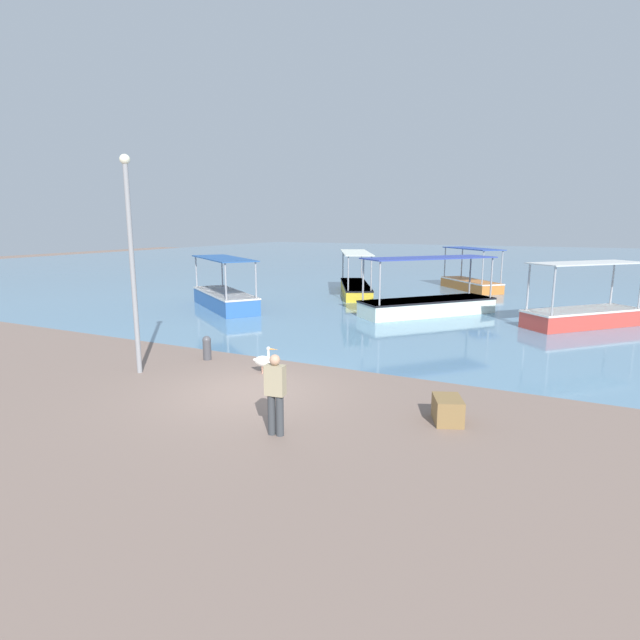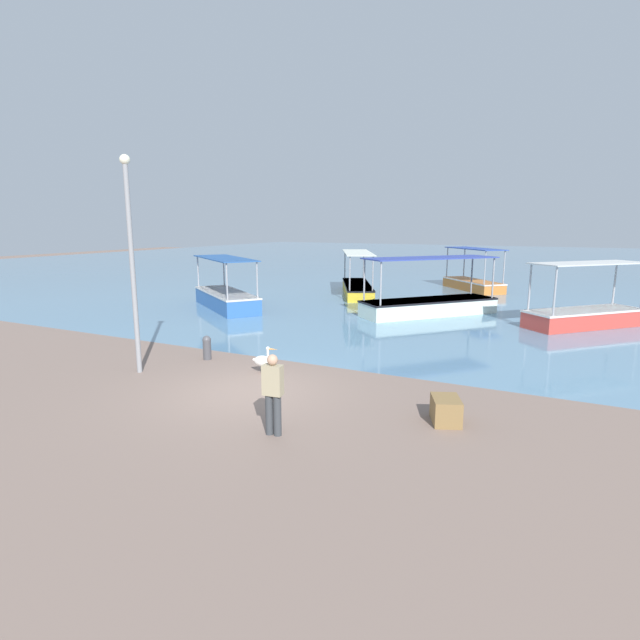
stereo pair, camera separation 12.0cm
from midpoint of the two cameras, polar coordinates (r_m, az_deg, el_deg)
The scene contains 12 objects.
ground at distance 13.01m, azimuth -8.06°, elevation -8.12°, with size 120.00×120.00×0.00m, color #7E685D.
harbor_water at distance 58.66m, azimuth 19.70°, elevation 6.18°, with size 110.00×90.00×0.00m, color #5F89A7.
fishing_boat_near_left at distance 30.45m, azimuth 4.38°, elevation 3.90°, with size 4.40×6.85×2.55m.
fishing_boat_near_right at distance 25.76m, azimuth -10.56°, elevation 2.60°, with size 5.76×4.86×2.55m.
fishing_boat_outer at distance 24.01m, azimuth 12.47°, elevation 1.87°, with size 5.73×6.16×2.70m.
fishing_boat_far_right at distance 33.85m, azimuth 17.17°, elevation 4.17°, with size 4.54×4.84×2.69m.
fishing_boat_center at distance 23.46m, azimuth 28.08°, elevation 0.61°, with size 4.76×4.85×2.67m.
pelican at distance 14.41m, azimuth -6.27°, elevation -4.62°, with size 0.81×0.36×0.80m.
lamp_post at distance 14.85m, azimuth -20.53°, elevation 7.02°, with size 0.28×0.28×6.05m.
mooring_bollard at distance 16.14m, azimuth -12.58°, elevation -3.00°, with size 0.27×0.27×0.77m.
fisherman_standing at distance 10.14m, azimuth -5.06°, elevation -8.22°, with size 0.42×0.27×1.69m.
cargo_crate at distance 11.26m, azimuth 14.49°, elevation -9.95°, with size 0.81×0.58×0.55m, color olive.
Camera 2 is at (7.11, -10.05, 4.23)m, focal length 28.00 mm.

